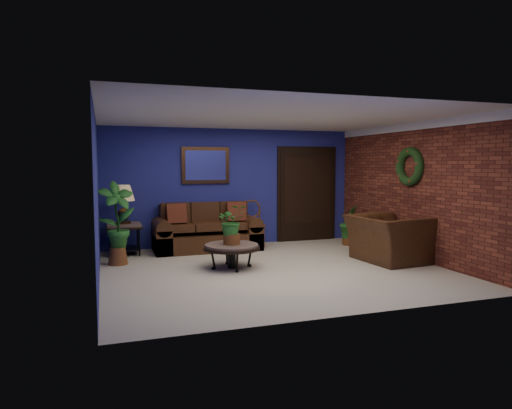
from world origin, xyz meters
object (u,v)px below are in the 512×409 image
object	(u,v)px
end_table	(124,231)
table_lamp	(123,200)
sofa	(206,234)
side_chair	(253,220)
armchair	(388,239)
coffee_table	(232,248)

from	to	relation	value
end_table	table_lamp	distance (m)	0.61
sofa	table_lamp	xyz separation A→B (m)	(-1.62, -0.03, 0.75)
side_chair	armchair	bearing A→B (deg)	-45.55
end_table	table_lamp	size ratio (longest dim) A/B	0.92
end_table	table_lamp	xyz separation A→B (m)	(-0.00, 0.00, 0.61)
coffee_table	table_lamp	xyz separation A→B (m)	(-1.65, 1.78, 0.72)
sofa	side_chair	bearing A→B (deg)	2.37
coffee_table	table_lamp	world-z (taller)	table_lamp
armchair	sofa	bearing A→B (deg)	47.67
sofa	armchair	size ratio (longest dim) A/B	1.68
sofa	side_chair	world-z (taller)	side_chair
coffee_table	table_lamp	bearing A→B (deg)	132.92
armchair	coffee_table	bearing A→B (deg)	77.70
sofa	armchair	world-z (taller)	sofa
sofa	coffee_table	world-z (taller)	sofa
table_lamp	armchair	bearing A→B (deg)	-25.81
coffee_table	end_table	xyz separation A→B (m)	(-1.65, 1.78, 0.11)
sofa	side_chair	distance (m)	1.05
end_table	coffee_table	bearing A→B (deg)	-47.08
end_table	armchair	distance (m)	4.94
table_lamp	sofa	bearing A→B (deg)	1.07
end_table	armchair	world-z (taller)	armchair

